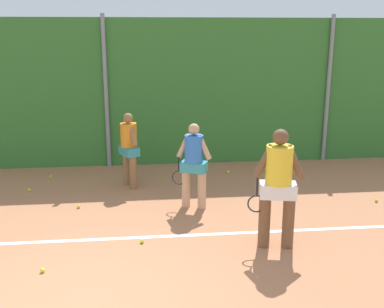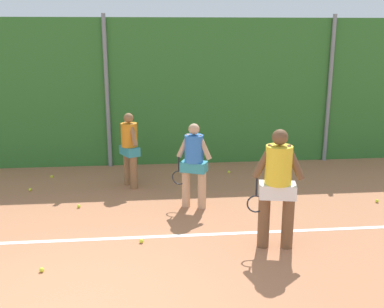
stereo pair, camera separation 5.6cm
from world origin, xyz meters
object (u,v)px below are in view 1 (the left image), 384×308
(tennis_ball_0, at_px, (43,270))
(tennis_ball_7, at_px, (79,206))
(tennis_ball_4, at_px, (228,172))
(tennis_ball_6, at_px, (29,190))
(tennis_ball_3, at_px, (268,181))
(player_midcourt, at_px, (194,161))
(tennis_ball_8, at_px, (51,177))
(player_foreground_near, at_px, (278,183))
(tennis_ball_5, at_px, (142,241))
(player_backcourt_far, at_px, (129,146))
(tennis_ball_2, at_px, (376,200))

(tennis_ball_0, height_order, tennis_ball_7, same)
(tennis_ball_4, relative_size, tennis_ball_6, 1.00)
(tennis_ball_3, bearing_deg, tennis_ball_4, 133.89)
(player_midcourt, bearing_deg, tennis_ball_8, -10.81)
(player_foreground_near, distance_m, tennis_ball_0, 3.64)
(player_midcourt, bearing_deg, player_foreground_near, 145.10)
(tennis_ball_3, distance_m, tennis_ball_5, 3.92)
(tennis_ball_5, bearing_deg, tennis_ball_6, 131.24)
(player_midcourt, xyz_separation_m, tennis_ball_8, (-3.08, 2.12, -0.88))
(tennis_ball_3, bearing_deg, player_backcourt_far, 178.73)
(player_backcourt_far, distance_m, tennis_ball_2, 5.16)
(player_midcourt, height_order, tennis_ball_5, player_midcourt)
(tennis_ball_5, bearing_deg, tennis_ball_2, 16.11)
(player_backcourt_far, xyz_separation_m, tennis_ball_6, (-2.12, -0.10, -0.88))
(tennis_ball_2, xyz_separation_m, tennis_ball_3, (-1.82, 1.40, 0.00))
(player_backcourt_far, bearing_deg, tennis_ball_6, -114.65)
(tennis_ball_4, distance_m, tennis_ball_5, 4.07)
(tennis_ball_0, distance_m, tennis_ball_2, 6.37)
(tennis_ball_6, bearing_deg, tennis_ball_4, 10.49)
(tennis_ball_2, relative_size, tennis_ball_8, 1.00)
(tennis_ball_4, bearing_deg, tennis_ball_8, 179.33)
(tennis_ball_4, distance_m, tennis_ball_6, 4.49)
(player_midcourt, distance_m, tennis_ball_6, 3.69)
(tennis_ball_5, bearing_deg, tennis_ball_7, 126.52)
(tennis_ball_7, height_order, tennis_ball_8, same)
(player_midcourt, relative_size, tennis_ball_6, 24.81)
(tennis_ball_5, bearing_deg, player_foreground_near, -9.17)
(player_backcourt_far, height_order, tennis_ball_8, player_backcourt_far)
(player_midcourt, bearing_deg, tennis_ball_3, -121.17)
(tennis_ball_3, height_order, tennis_ball_5, same)
(player_foreground_near, bearing_deg, tennis_ball_4, -78.15)
(tennis_ball_8, bearing_deg, tennis_ball_0, -80.85)
(tennis_ball_4, bearing_deg, tennis_ball_5, -120.18)
(tennis_ball_6, height_order, tennis_ball_7, same)
(tennis_ball_0, bearing_deg, player_backcourt_far, 72.35)
(player_foreground_near, relative_size, tennis_ball_8, 28.56)
(tennis_ball_3, bearing_deg, tennis_ball_2, -37.54)
(player_foreground_near, relative_size, tennis_ball_5, 28.56)
(tennis_ball_2, bearing_deg, tennis_ball_6, 168.94)
(tennis_ball_0, relative_size, tennis_ball_8, 1.00)
(player_foreground_near, bearing_deg, tennis_ball_3, -91.96)
(tennis_ball_4, xyz_separation_m, tennis_ball_6, (-4.42, -0.82, 0.00))
(player_foreground_near, distance_m, tennis_ball_4, 3.99)
(tennis_ball_4, relative_size, tennis_ball_5, 1.00)
(tennis_ball_3, distance_m, tennis_ball_8, 4.97)
(tennis_ball_4, bearing_deg, tennis_ball_0, -128.63)
(player_foreground_near, distance_m, tennis_ball_6, 5.48)
(player_backcourt_far, xyz_separation_m, tennis_ball_3, (3.06, -0.07, -0.88))
(player_midcourt, height_order, tennis_ball_2, player_midcourt)
(tennis_ball_0, height_order, tennis_ball_8, same)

